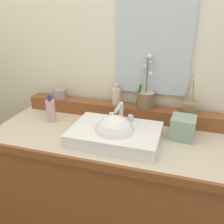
# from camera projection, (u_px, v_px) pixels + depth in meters

# --- Properties ---
(wall_back) EXTENTS (2.98, 0.20, 2.69)m
(wall_back) POSITION_uv_depth(u_px,v_px,m) (128.00, 35.00, 1.62)
(wall_back) COLOR beige
(wall_back) RESTS_ON ground
(vanity_cabinet) EXTENTS (1.35, 0.60, 0.84)m
(vanity_cabinet) POSITION_uv_depth(u_px,v_px,m) (110.00, 190.00, 1.63)
(vanity_cabinet) COLOR brown
(vanity_cabinet) RESTS_ON ground
(back_ledge) EXTENTS (1.27, 0.10, 0.09)m
(back_ledge) POSITION_uv_depth(u_px,v_px,m) (120.00, 111.00, 1.65)
(back_ledge) COLOR brown
(back_ledge) RESTS_ON vanity_cabinet
(sink_basin) EXTENTS (0.48, 0.33, 0.26)m
(sink_basin) POSITION_uv_depth(u_px,v_px,m) (115.00, 135.00, 1.37)
(sink_basin) COLOR white
(sink_basin) RESTS_ON vanity_cabinet
(potted_plant) EXTENTS (0.12, 0.11, 0.33)m
(potted_plant) POSITION_uv_depth(u_px,v_px,m) (146.00, 96.00, 1.57)
(potted_plant) COLOR brown
(potted_plant) RESTS_ON back_ledge
(soap_dispenser) EXTENTS (0.06, 0.06, 0.14)m
(soap_dispenser) POSITION_uv_depth(u_px,v_px,m) (117.00, 96.00, 1.63)
(soap_dispenser) COLOR beige
(soap_dispenser) RESTS_ON back_ledge
(reed_diffuser) EXTENTS (0.09, 0.09, 0.24)m
(reed_diffuser) POSITION_uv_depth(u_px,v_px,m) (190.00, 107.00, 1.50)
(reed_diffuser) COLOR olive
(reed_diffuser) RESTS_ON back_ledge
(trinket_box) EXTENTS (0.08, 0.07, 0.06)m
(trinket_box) POSITION_uv_depth(u_px,v_px,m) (60.00, 94.00, 1.74)
(trinket_box) COLOR gray
(trinket_box) RESTS_ON back_ledge
(lotion_bottle) EXTENTS (0.06, 0.06, 0.18)m
(lotion_bottle) POSITION_uv_depth(u_px,v_px,m) (51.00, 110.00, 1.59)
(lotion_bottle) COLOR #CFA2A8
(lotion_bottle) RESTS_ON vanity_cabinet
(tissue_box) EXTENTS (0.14, 0.14, 0.12)m
(tissue_box) POSITION_uv_depth(u_px,v_px,m) (183.00, 128.00, 1.39)
(tissue_box) COLOR gray
(tissue_box) RESTS_ON vanity_cabinet
(mirror) EXTENTS (0.45, 0.02, 0.63)m
(mirror) POSITION_uv_depth(u_px,v_px,m) (154.00, 41.00, 1.48)
(mirror) COLOR silver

